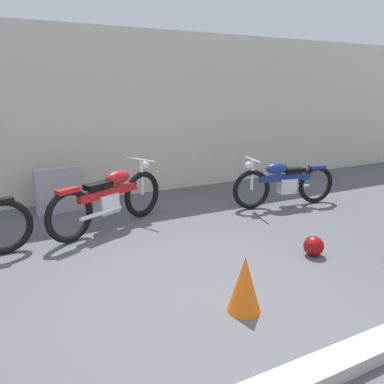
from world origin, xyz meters
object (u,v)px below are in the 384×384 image
(motorcycle_blue, at_px, (284,183))
(helmet, at_px, (314,246))
(motorcycle_red, at_px, (110,198))
(stone_marker, at_px, (59,190))
(traffic_cone, at_px, (245,284))

(motorcycle_blue, bearing_deg, helmet, 70.28)
(helmet, xyz_separation_m, motorcycle_red, (-1.97, 2.15, 0.33))
(motorcycle_red, relative_size, motorcycle_blue, 1.00)
(stone_marker, xyz_separation_m, helmet, (2.53, -3.31, -0.25))
(traffic_cone, bearing_deg, stone_marker, 104.75)
(traffic_cone, relative_size, motorcycle_blue, 0.28)
(motorcycle_red, bearing_deg, traffic_cone, -105.49)
(stone_marker, relative_size, traffic_cone, 1.38)
(traffic_cone, distance_m, motorcycle_red, 2.83)
(traffic_cone, distance_m, motorcycle_blue, 3.56)
(helmet, bearing_deg, motorcycle_blue, 60.02)
(stone_marker, distance_m, helmet, 4.17)
(stone_marker, bearing_deg, traffic_cone, -75.25)
(stone_marker, distance_m, motorcycle_blue, 3.88)
(stone_marker, height_order, traffic_cone, stone_marker)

